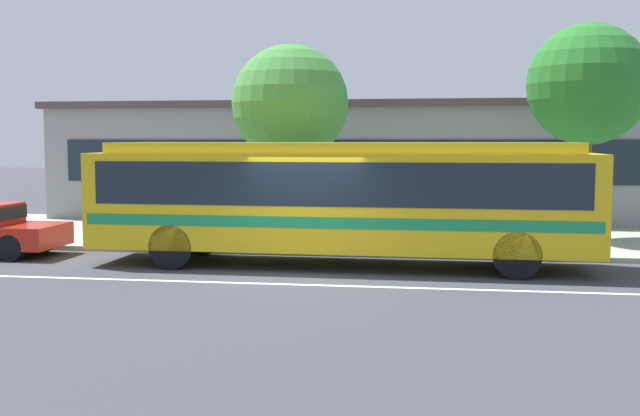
{
  "coord_description": "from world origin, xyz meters",
  "views": [
    {
      "loc": [
        2.81,
        -15.75,
        2.85
      ],
      "look_at": [
        0.09,
        1.85,
        1.3
      ],
      "focal_mm": 43.62,
      "sensor_mm": 36.0,
      "label": 1
    }
  ],
  "objects_px": {
    "transit_bus": "(341,194)",
    "bus_stop_sign": "(496,191)",
    "street_tree_mid_block": "(588,85)",
    "pedestrian_waiting_near_sign": "(276,209)",
    "street_tree_near_stop": "(290,104)",
    "pedestrian_walking_along_curb": "(462,213)"
  },
  "relations": [
    {
      "from": "street_tree_near_stop",
      "to": "street_tree_mid_block",
      "type": "height_order",
      "value": "street_tree_mid_block"
    },
    {
      "from": "pedestrian_waiting_near_sign",
      "to": "street_tree_mid_block",
      "type": "xyz_separation_m",
      "value": [
        8.11,
        2.41,
        3.27
      ]
    },
    {
      "from": "transit_bus",
      "to": "street_tree_mid_block",
      "type": "height_order",
      "value": "street_tree_mid_block"
    },
    {
      "from": "transit_bus",
      "to": "bus_stop_sign",
      "type": "distance_m",
      "value": 4.07
    },
    {
      "from": "pedestrian_waiting_near_sign",
      "to": "pedestrian_walking_along_curb",
      "type": "relative_size",
      "value": 1.0
    },
    {
      "from": "pedestrian_walking_along_curb",
      "to": "pedestrian_waiting_near_sign",
      "type": "bearing_deg",
      "value": 174.58
    },
    {
      "from": "transit_bus",
      "to": "pedestrian_walking_along_curb",
      "type": "height_order",
      "value": "transit_bus"
    },
    {
      "from": "street_tree_near_stop",
      "to": "pedestrian_waiting_near_sign",
      "type": "bearing_deg",
      "value": -91.64
    },
    {
      "from": "street_tree_near_stop",
      "to": "street_tree_mid_block",
      "type": "bearing_deg",
      "value": 4.97
    },
    {
      "from": "pedestrian_waiting_near_sign",
      "to": "street_tree_near_stop",
      "type": "height_order",
      "value": "street_tree_near_stop"
    },
    {
      "from": "pedestrian_waiting_near_sign",
      "to": "street_tree_near_stop",
      "type": "xyz_separation_m",
      "value": [
        0.05,
        1.71,
        2.78
      ]
    },
    {
      "from": "bus_stop_sign",
      "to": "street_tree_mid_block",
      "type": "bearing_deg",
      "value": 46.69
    },
    {
      "from": "pedestrian_waiting_near_sign",
      "to": "pedestrian_walking_along_curb",
      "type": "distance_m",
      "value": 4.74
    },
    {
      "from": "pedestrian_waiting_near_sign",
      "to": "street_tree_mid_block",
      "type": "height_order",
      "value": "street_tree_mid_block"
    },
    {
      "from": "street_tree_mid_block",
      "to": "transit_bus",
      "type": "bearing_deg",
      "value": -142.97
    },
    {
      "from": "pedestrian_waiting_near_sign",
      "to": "street_tree_near_stop",
      "type": "bearing_deg",
      "value": 88.36
    },
    {
      "from": "transit_bus",
      "to": "bus_stop_sign",
      "type": "xyz_separation_m",
      "value": [
        3.59,
        1.92,
        -0.01
      ]
    },
    {
      "from": "pedestrian_waiting_near_sign",
      "to": "street_tree_near_stop",
      "type": "relative_size",
      "value": 0.31
    },
    {
      "from": "transit_bus",
      "to": "pedestrian_walking_along_curb",
      "type": "xyz_separation_m",
      "value": [
        2.75,
        1.78,
        -0.56
      ]
    },
    {
      "from": "bus_stop_sign",
      "to": "pedestrian_walking_along_curb",
      "type": "bearing_deg",
      "value": -170.13
    },
    {
      "from": "pedestrian_walking_along_curb",
      "to": "street_tree_mid_block",
      "type": "distance_m",
      "value": 5.51
    },
    {
      "from": "transit_bus",
      "to": "street_tree_near_stop",
      "type": "xyz_separation_m",
      "value": [
        -1.92,
        3.93,
        2.23
      ]
    }
  ]
}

